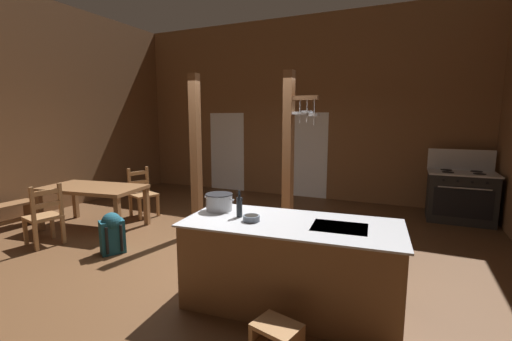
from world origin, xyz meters
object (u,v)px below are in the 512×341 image
Objects in this scene: bottle_tall_on_counter at (239,207)px; mixing_bowl_on_counter at (251,218)px; ladderback_chair_by_post at (44,216)px; ladderback_chair_near_window at (142,193)px; kitchen_island at (291,264)px; stove_range at (460,196)px; dining_table at (93,191)px; stockpot_on_counter at (219,202)px; step_stool at (277,339)px; backpack at (112,232)px.

mixing_bowl_on_counter is at bearing -24.97° from bottle_tall_on_counter.
ladderback_chair_by_post and mixing_bowl_on_counter have the same top height.
kitchen_island is at bearing -27.40° from ladderback_chair_near_window.
dining_table is at bearing -152.38° from stove_range.
ladderback_chair_near_window is at bearing 147.02° from stockpot_on_counter.
ladderback_chair_near_window reaches higher than kitchen_island.
kitchen_island is 2.35× the size of ladderback_chair_by_post.
ladderback_chair_near_window is 3.41m from stockpot_on_counter.
ladderback_chair_by_post is 3.36× the size of bottle_tall_on_counter.
kitchen_island is 0.62m from mixing_bowl_on_counter.
ladderback_chair_near_window is at bearing 144.68° from step_stool.
bottle_tall_on_counter is at bearing 133.12° from step_stool.
dining_table is at bearing -105.14° from ladderback_chair_near_window.
dining_table is 0.98m from ladderback_chair_near_window.
ladderback_chair_near_window is 5.56× the size of mixing_bowl_on_counter.
stockpot_on_counter is at bearing -16.48° from dining_table.
ladderback_chair_by_post is at bearing -170.78° from backpack.
ladderback_chair_near_window reaches higher than dining_table.
stove_range reaches higher than stockpot_on_counter.
ladderback_chair_by_post reaches higher than step_stool.
step_stool is 1.33m from bottle_tall_on_counter.
stove_range is 2.21× the size of backpack.
stockpot_on_counter is at bearing -5.41° from backpack.
bottle_tall_on_counter is at bearing -121.34° from stove_range.
step_stool is at bearing -110.22° from stove_range.
ladderback_chair_by_post reaches higher than dining_table.
stockpot_on_counter is at bearing -125.45° from stove_range.
ladderback_chair_by_post is at bearing 177.77° from bottle_tall_on_counter.
kitchen_island is at bearing 101.04° from step_stool.
kitchen_island is at bearing -115.68° from stove_range.
stockpot_on_counter is (3.07, -0.91, 0.33)m from dining_table.
ladderback_chair_by_post is (-4.09, 0.90, 0.27)m from step_stool.
step_stool is at bearing -12.38° from ladderback_chair_by_post.
bottle_tall_on_counter reaches higher than ladderback_chair_by_post.
bottle_tall_on_counter is (-2.53, -4.15, 0.52)m from stove_range.
mixing_bowl_on_counter reaches higher than kitchen_island.
stove_range is at bearing 27.62° from dining_table.
dining_table is (-5.93, -3.10, 0.17)m from stove_range.
bottle_tall_on_counter is (3.40, -1.05, 0.35)m from dining_table.
stockpot_on_counter is 2.20× the size of mixing_bowl_on_counter.
dining_table is 1.44m from backpack.
stove_range is at bearing 58.66° from bottle_tall_on_counter.
stove_range is at bearing 60.97° from mixing_bowl_on_counter.
stove_range is 0.73× the size of dining_table.
step_stool is 1.14m from mixing_bowl_on_counter.
stove_range is 3.15× the size of step_stool.
ladderback_chair_near_window is at bearing 152.60° from kitchen_island.
dining_table reaches higher than step_stool.
backpack is at bearing 9.22° from ladderback_chair_by_post.
ladderback_chair_near_window and ladderback_chair_by_post have the same top height.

